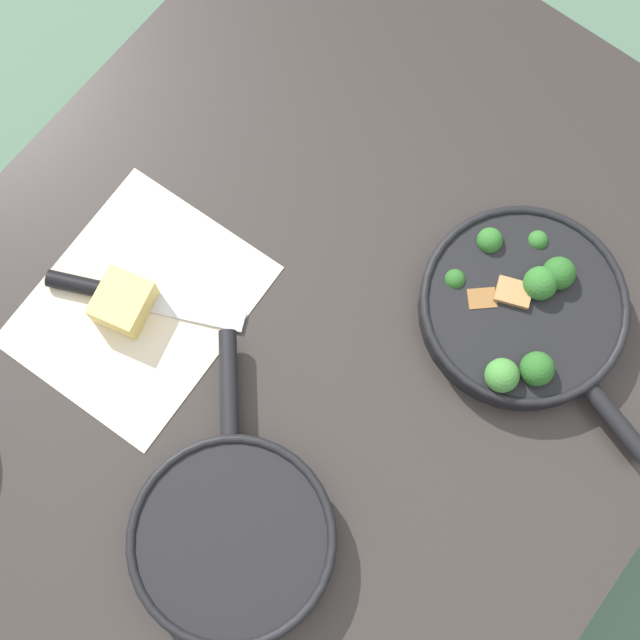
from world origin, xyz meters
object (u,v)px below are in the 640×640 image
(grater_knife, at_px, (117,294))
(skillet_broccoli, at_px, (524,308))
(skillet_eggs, at_px, (233,537))
(cheese_block, at_px, (123,302))

(grater_knife, bearing_deg, skillet_broccoli, 10.22)
(skillet_broccoli, height_order, skillet_eggs, skillet_broccoli)
(skillet_broccoli, xyz_separation_m, grater_knife, (0.32, -0.45, -0.02))
(skillet_broccoli, distance_m, cheese_block, 0.54)
(skillet_broccoli, xyz_separation_m, skillet_eggs, (0.47, -0.12, -0.00))
(skillet_eggs, xyz_separation_m, grater_knife, (-0.15, -0.33, -0.02))
(skillet_broccoli, height_order, cheese_block, skillet_broccoli)
(skillet_eggs, height_order, grater_knife, skillet_eggs)
(skillet_eggs, bearing_deg, skillet_broccoli, -54.87)
(skillet_eggs, relative_size, cheese_block, 3.87)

